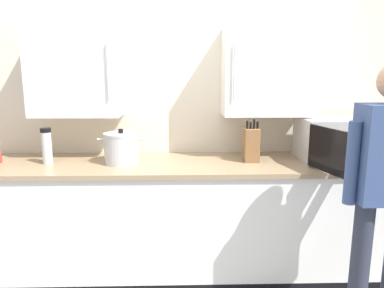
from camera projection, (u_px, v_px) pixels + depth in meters
The scene contains 6 objects.
back_wall_tiled at pixel (173, 97), 2.98m from camera, with size 4.05×0.44×2.66m.
counter_unit at pixel (173, 219), 2.82m from camera, with size 3.36×0.70×0.92m.
microwave_oven at pixel (334, 139), 2.77m from camera, with size 0.58×0.81×0.33m.
knife_block at pixel (251, 144), 2.74m from camera, with size 0.11×0.15×0.33m.
stock_pot at pixel (121, 148), 2.68m from camera, with size 0.35×0.26×0.26m.
thermos_flask at pixel (47, 146), 2.66m from camera, with size 0.08×0.08×0.27m.
Camera 1 is at (0.08, -1.99, 1.59)m, focal length 33.58 mm.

